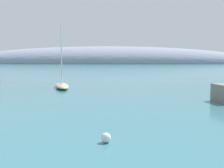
{
  "coord_description": "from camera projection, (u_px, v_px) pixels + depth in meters",
  "views": [
    {
      "loc": [
        0.41,
        -3.58,
        5.09
      ],
      "look_at": [
        0.02,
        25.08,
        2.38
      ],
      "focal_mm": 44.3,
      "sensor_mm": 36.0,
      "label": 1
    }
  ],
  "objects": [
    {
      "name": "distant_ridge",
      "position": [
        106.0,
        64.0,
        248.45
      ],
      "size": [
        277.43,
        59.33,
        30.71
      ],
      "primitive_type": "ellipsoid",
      "color": "gray",
      "rests_on": "ground"
    },
    {
      "name": "sailboat_sand_mid_mooring",
      "position": [
        62.0,
        85.0,
        46.3
      ],
      "size": [
        4.34,
        8.57,
        10.47
      ],
      "rotation": [
        0.0,
        0.0,
        5.0
      ],
      "color": "#C6B284",
      "rests_on": "water"
    },
    {
      "name": "mooring_buoy_white",
      "position": [
        106.0,
        138.0,
        16.61
      ],
      "size": [
        0.6,
        0.6,
        0.6
      ],
      "primitive_type": "sphere",
      "color": "silver",
      "rests_on": "water"
    }
  ]
}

